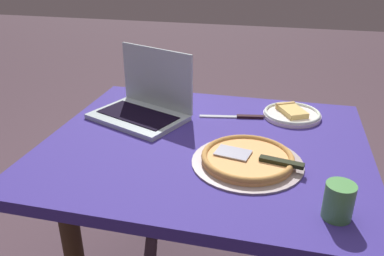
{
  "coord_description": "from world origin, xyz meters",
  "views": [
    {
      "loc": [
        0.24,
        -1.15,
        1.34
      ],
      "look_at": [
        -0.05,
        0.01,
        0.78
      ],
      "focal_mm": 36.87,
      "sensor_mm": 36.0,
      "label": 1
    }
  ],
  "objects": [
    {
      "name": "drink_cup",
      "position": [
        0.39,
        -0.32,
        0.78
      ],
      "size": [
        0.07,
        0.07,
        0.09
      ],
      "color": "#50944D",
      "rests_on": "dining_table"
    },
    {
      "name": "laptop",
      "position": [
        -0.27,
        0.16,
        0.79
      ],
      "size": [
        0.4,
        0.34,
        0.25
      ],
      "color": "#AEC0C4",
      "rests_on": "dining_table"
    },
    {
      "name": "table_knife",
      "position": [
        0.08,
        0.23,
        0.74
      ],
      "size": [
        0.24,
        0.06,
        0.01
      ],
      "color": "silver",
      "rests_on": "dining_table"
    },
    {
      "name": "pizza_tray",
      "position": [
        0.15,
        -0.11,
        0.75
      ],
      "size": [
        0.34,
        0.34,
        0.03
      ],
      "color": "#A49697",
      "rests_on": "dining_table"
    },
    {
      "name": "dining_table",
      "position": [
        0.0,
        0.0,
        0.64
      ],
      "size": [
        1.07,
        0.91,
        0.73
      ],
      "color": "#372B86",
      "rests_on": "ground_plane"
    },
    {
      "name": "pizza_plate",
      "position": [
        0.28,
        0.28,
        0.75
      ],
      "size": [
        0.22,
        0.22,
        0.04
      ],
      "color": "white",
      "rests_on": "dining_table"
    }
  ]
}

